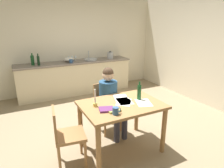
# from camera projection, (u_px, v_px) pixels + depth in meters

# --- Properties ---
(ground_plane) EXTENTS (5.20, 5.20, 0.04)m
(ground_plane) POSITION_uv_depth(u_px,v_px,m) (112.00, 129.00, 3.72)
(ground_plane) COLOR #937F60
(wall_back) EXTENTS (5.20, 0.12, 2.60)m
(wall_back) POSITION_uv_depth(u_px,v_px,m) (71.00, 45.00, 5.53)
(wall_back) COLOR silver
(wall_back) RESTS_ON ground
(wall_right) EXTENTS (0.12, 5.20, 2.60)m
(wall_right) POSITION_uv_depth(u_px,v_px,m) (214.00, 51.00, 4.45)
(wall_right) COLOR silver
(wall_right) RESTS_ON ground
(kitchen_counter) EXTENTS (3.11, 0.64, 0.90)m
(kitchen_counter) POSITION_uv_depth(u_px,v_px,m) (76.00, 77.00, 5.48)
(kitchen_counter) COLOR beige
(kitchen_counter) RESTS_ON ground
(dining_table) EXTENTS (1.18, 0.84, 0.77)m
(dining_table) POSITION_uv_depth(u_px,v_px,m) (121.00, 111.00, 2.93)
(dining_table) COLOR #9E7042
(dining_table) RESTS_ON ground
(chair_at_table) EXTENTS (0.45, 0.45, 0.87)m
(chair_at_table) POSITION_uv_depth(u_px,v_px,m) (106.00, 104.00, 3.57)
(chair_at_table) COLOR #9E7042
(chair_at_table) RESTS_ON ground
(person_seated) EXTENTS (0.37, 0.62, 1.19)m
(person_seated) POSITION_uv_depth(u_px,v_px,m) (110.00, 97.00, 3.39)
(person_seated) COLOR navy
(person_seated) RESTS_ON ground
(chair_side_empty) EXTENTS (0.45, 0.45, 0.86)m
(chair_side_empty) POSITION_uv_depth(u_px,v_px,m) (65.00, 134.00, 2.63)
(chair_side_empty) COLOR #9E7042
(chair_side_empty) RESTS_ON ground
(coffee_mug) EXTENTS (0.12, 0.08, 0.10)m
(coffee_mug) POSITION_uv_depth(u_px,v_px,m) (116.00, 111.00, 2.54)
(coffee_mug) COLOR #33598C
(coffee_mug) RESTS_ON dining_table
(candlestick) EXTENTS (0.06, 0.06, 0.26)m
(candlestick) POSITION_uv_depth(u_px,v_px,m) (95.00, 102.00, 2.77)
(candlestick) COLOR gold
(candlestick) RESTS_ON dining_table
(book_magazine) EXTENTS (0.24, 0.22, 0.03)m
(book_magazine) POSITION_uv_depth(u_px,v_px,m) (107.00, 109.00, 2.67)
(book_magazine) COLOR #652D64
(book_magazine) RESTS_ON dining_table
(book_cookery) EXTENTS (0.18, 0.23, 0.02)m
(book_cookery) POSITION_uv_depth(u_px,v_px,m) (112.00, 109.00, 2.68)
(book_cookery) COLOR #969043
(book_cookery) RESTS_ON dining_table
(paper_letter) EXTENTS (0.35, 0.36, 0.00)m
(paper_letter) POSITION_uv_depth(u_px,v_px,m) (124.00, 102.00, 2.95)
(paper_letter) COLOR white
(paper_letter) RESTS_ON dining_table
(paper_bill) EXTENTS (0.30, 0.35, 0.00)m
(paper_bill) POSITION_uv_depth(u_px,v_px,m) (144.00, 103.00, 2.93)
(paper_bill) COLOR white
(paper_bill) RESTS_ON dining_table
(paper_envelope) EXTENTS (0.29, 0.35, 0.00)m
(paper_envelope) POSITION_uv_depth(u_px,v_px,m) (121.00, 98.00, 3.12)
(paper_envelope) COLOR white
(paper_envelope) RESTS_ON dining_table
(paper_receipt) EXTENTS (0.27, 0.33, 0.00)m
(paper_receipt) POSITION_uv_depth(u_px,v_px,m) (124.00, 101.00, 2.98)
(paper_receipt) COLOR white
(paper_receipt) RESTS_ON dining_table
(wine_bottle_on_table) EXTENTS (0.06, 0.06, 0.29)m
(wine_bottle_on_table) POSITION_uv_depth(u_px,v_px,m) (139.00, 92.00, 3.02)
(wine_bottle_on_table) COLOR #194C23
(wine_bottle_on_table) RESTS_ON dining_table
(sink_unit) EXTENTS (0.36, 0.36, 0.24)m
(sink_unit) POSITION_uv_depth(u_px,v_px,m) (91.00, 59.00, 5.54)
(sink_unit) COLOR #B2B7BC
(sink_unit) RESTS_ON kitchen_counter
(bottle_oil) EXTENTS (0.08, 0.08, 0.29)m
(bottle_oil) POSITION_uv_depth(u_px,v_px,m) (32.00, 60.00, 4.85)
(bottle_oil) COLOR #194C23
(bottle_oil) RESTS_ON kitchen_counter
(bottle_vinegar) EXTENTS (0.06, 0.06, 0.29)m
(bottle_vinegar) POSITION_uv_depth(u_px,v_px,m) (38.00, 60.00, 4.82)
(bottle_vinegar) COLOR black
(bottle_vinegar) RESTS_ON kitchen_counter
(mixing_bowl) EXTENTS (0.26, 0.26, 0.12)m
(mixing_bowl) POSITION_uv_depth(u_px,v_px,m) (69.00, 59.00, 5.30)
(mixing_bowl) COLOR white
(mixing_bowl) RESTS_ON kitchen_counter
(stovetop_kettle) EXTENTS (0.18, 0.18, 0.22)m
(stovetop_kettle) POSITION_uv_depth(u_px,v_px,m) (110.00, 55.00, 5.78)
(stovetop_kettle) COLOR #B7BABF
(stovetop_kettle) RESTS_ON kitchen_counter
(wine_glass_near_sink) EXTENTS (0.07, 0.07, 0.15)m
(wine_glass_near_sink) POSITION_uv_depth(u_px,v_px,m) (75.00, 56.00, 5.47)
(wine_glass_near_sink) COLOR silver
(wine_glass_near_sink) RESTS_ON kitchen_counter
(wine_glass_by_kettle) EXTENTS (0.07, 0.07, 0.15)m
(wine_glass_by_kettle) POSITION_uv_depth(u_px,v_px,m) (72.00, 57.00, 5.42)
(wine_glass_by_kettle) COLOR silver
(wine_glass_by_kettle) RESTS_ON kitchen_counter
(wine_glass_back_left) EXTENTS (0.07, 0.07, 0.15)m
(wine_glass_back_left) POSITION_uv_depth(u_px,v_px,m) (68.00, 57.00, 5.38)
(wine_glass_back_left) COLOR silver
(wine_glass_back_left) RESTS_ON kitchen_counter
(teacup_on_counter) EXTENTS (0.13, 0.09, 0.10)m
(teacup_on_counter) POSITION_uv_depth(u_px,v_px,m) (71.00, 61.00, 5.14)
(teacup_on_counter) COLOR #33598C
(teacup_on_counter) RESTS_ON kitchen_counter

